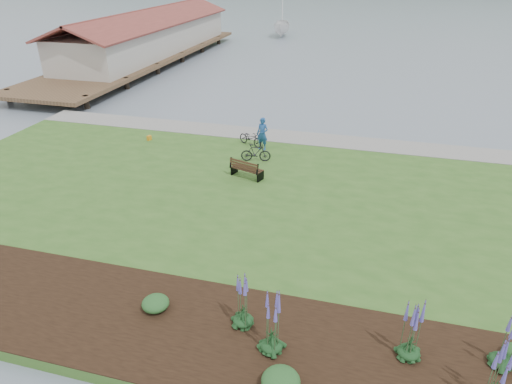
% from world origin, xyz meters
% --- Properties ---
extents(ground, '(600.00, 600.00, 0.00)m').
position_xyz_m(ground, '(0.00, 0.00, 0.00)').
color(ground, slate).
rests_on(ground, ground).
extents(lawn, '(34.00, 20.00, 0.40)m').
position_xyz_m(lawn, '(0.00, -2.00, 0.20)').
color(lawn, '#315B20').
rests_on(lawn, ground).
extents(shoreline_path, '(34.00, 2.20, 0.03)m').
position_xyz_m(shoreline_path, '(0.00, 6.90, 0.42)').
color(shoreline_path, gray).
rests_on(shoreline_path, lawn).
extents(garden_bed, '(24.00, 4.40, 0.04)m').
position_xyz_m(garden_bed, '(3.00, -9.80, 0.42)').
color(garden_bed, black).
rests_on(garden_bed, lawn).
extents(pier_pavilion, '(8.00, 36.00, 5.40)m').
position_xyz_m(pier_pavilion, '(-20.00, 27.52, 2.64)').
color(pier_pavilion, '#4C3826').
rests_on(pier_pavilion, ground).
extents(park_bench, '(1.75, 1.12, 1.01)m').
position_xyz_m(park_bench, '(-1.22, 0.62, 0.90)').
color(park_bench, '#322013').
rests_on(park_bench, lawn).
extents(person, '(0.90, 0.72, 2.17)m').
position_xyz_m(person, '(-1.39, 4.54, 1.49)').
color(person, '#1E4B8B').
rests_on(person, lawn).
extents(bicycle_a, '(1.37, 1.82, 0.91)m').
position_xyz_m(bicycle_a, '(-2.21, 4.94, 0.85)').
color(bicycle_a, black).
rests_on(bicycle_a, lawn).
extents(bicycle_b, '(0.78, 1.66, 0.96)m').
position_xyz_m(bicycle_b, '(-1.30, 2.77, 0.88)').
color(bicycle_b, black).
rests_on(bicycle_b, lawn).
extents(sailboat, '(10.86, 11.02, 25.60)m').
position_xyz_m(sailboat, '(-9.82, 48.43, 0.00)').
color(sailboat, silver).
rests_on(sailboat, ground).
extents(pannier, '(0.25, 0.30, 0.28)m').
position_xyz_m(pannier, '(-8.32, 4.17, 0.54)').
color(pannier, orange).
rests_on(pannier, lawn).
extents(echium_0, '(0.62, 0.62, 2.35)m').
position_xyz_m(echium_0, '(2.63, -9.99, 1.46)').
color(echium_0, '#133418').
rests_on(echium_0, garden_bed).
extents(echium_1, '(0.62, 0.62, 2.24)m').
position_xyz_m(echium_1, '(6.29, -9.24, 1.40)').
color(echium_1, '#133418').
rests_on(echium_1, garden_bed).
extents(echium_2, '(0.62, 0.62, 2.06)m').
position_xyz_m(echium_2, '(8.20, -10.29, 1.32)').
color(echium_2, '#133418').
rests_on(echium_2, garden_bed).
extents(echium_3, '(0.62, 0.62, 2.13)m').
position_xyz_m(echium_3, '(8.67, -8.90, 1.24)').
color(echium_3, '#133418').
rests_on(echium_3, garden_bed).
extents(echium_4, '(0.62, 0.62, 2.19)m').
position_xyz_m(echium_4, '(1.58, -9.25, 1.38)').
color(echium_4, '#133418').
rests_on(echium_4, garden_bed).
extents(shrub_0, '(0.85, 0.85, 0.43)m').
position_xyz_m(shrub_0, '(-1.23, -9.31, 0.65)').
color(shrub_0, '#1E4C21').
rests_on(shrub_0, garden_bed).
extents(shrub_1, '(1.00, 1.00, 0.50)m').
position_xyz_m(shrub_1, '(3.14, -11.17, 0.69)').
color(shrub_1, '#1E4C21').
rests_on(shrub_1, garden_bed).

